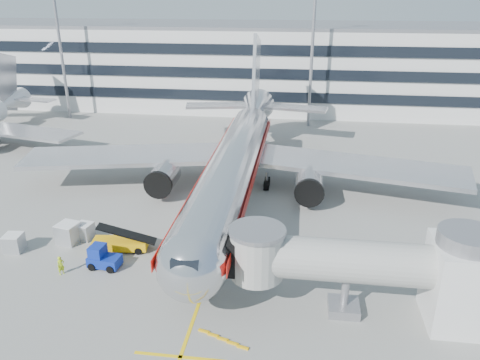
# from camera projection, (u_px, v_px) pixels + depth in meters

# --- Properties ---
(ground) EXTENTS (180.00, 180.00, 0.00)m
(ground) POSITION_uv_depth(u_px,v_px,m) (219.00, 246.00, 42.32)
(ground) COLOR gray
(ground) RESTS_ON ground
(lead_in_line) EXTENTS (0.25, 70.00, 0.01)m
(lead_in_line) POSITION_uv_depth(u_px,v_px,m) (235.00, 200.00, 51.50)
(lead_in_line) COLOR yellow
(lead_in_line) RESTS_ON ground
(stop_bar) EXTENTS (6.00, 0.25, 0.01)m
(stop_bar) POSITION_uv_depth(u_px,v_px,m) (180.00, 357.00, 29.46)
(stop_bar) COLOR yellow
(stop_bar) RESTS_ON ground
(main_jet) EXTENTS (50.95, 48.70, 16.06)m
(main_jet) POSITION_uv_depth(u_px,v_px,m) (237.00, 159.00, 51.49)
(main_jet) COLOR silver
(main_jet) RESTS_ON ground
(jet_bridge) EXTENTS (17.80, 4.50, 7.00)m
(jet_bridge) POSITION_uv_depth(u_px,v_px,m) (373.00, 267.00, 32.01)
(jet_bridge) COLOR silver
(jet_bridge) RESTS_ON ground
(terminal) EXTENTS (150.00, 24.25, 15.60)m
(terminal) POSITION_uv_depth(u_px,v_px,m) (269.00, 65.00, 92.61)
(terminal) COLOR silver
(terminal) RESTS_ON ground
(light_mast_west) EXTENTS (2.40, 1.20, 25.45)m
(light_mast_west) POSITION_uv_depth(u_px,v_px,m) (58.00, 32.00, 79.63)
(light_mast_west) COLOR gray
(light_mast_west) RESTS_ON ground
(light_mast_centre) EXTENTS (2.40, 1.20, 25.45)m
(light_mast_centre) POSITION_uv_depth(u_px,v_px,m) (313.00, 35.00, 74.31)
(light_mast_centre) COLOR gray
(light_mast_centre) RESTS_ON ground
(belt_loader) EXTENTS (5.18, 2.34, 2.43)m
(belt_loader) POSITION_uv_depth(u_px,v_px,m) (120.00, 243.00, 41.43)
(belt_loader) COLOR #F0AE0A
(belt_loader) RESTS_ON ground
(baggage_tug) EXTENTS (2.73, 1.89, 1.95)m
(baggage_tug) POSITION_uv_depth(u_px,v_px,m) (102.00, 258.00, 38.78)
(baggage_tug) COLOR navy
(baggage_tug) RESTS_ON ground
(cargo_container_left) EXTENTS (1.64, 1.64, 1.60)m
(cargo_container_left) POSITION_uv_depth(u_px,v_px,m) (14.00, 243.00, 41.19)
(cargo_container_left) COLOR #B1B3B8
(cargo_container_left) RESTS_ON ground
(cargo_container_right) EXTENTS (2.10, 2.10, 1.89)m
(cargo_container_right) POSITION_uv_depth(u_px,v_px,m) (68.00, 233.00, 42.56)
(cargo_container_right) COLOR #B1B3B8
(cargo_container_right) RESTS_ON ground
(cargo_container_front) EXTENTS (1.64, 1.64, 1.52)m
(cargo_container_front) POSITION_uv_depth(u_px,v_px,m) (85.00, 231.00, 43.28)
(cargo_container_front) COLOR #B1B3B8
(cargo_container_front) RESTS_ON ground
(ramp_worker) EXTENTS (0.66, 0.70, 1.61)m
(ramp_worker) POSITION_uv_depth(u_px,v_px,m) (61.00, 265.00, 37.80)
(ramp_worker) COLOR #B5D616
(ramp_worker) RESTS_ON ground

